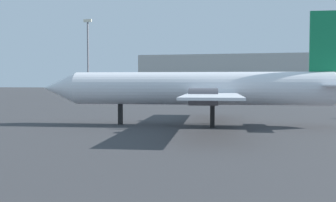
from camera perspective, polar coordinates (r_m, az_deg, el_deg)
airplane_on_taxiway at (r=41.60m, az=5.07°, el=1.83°), size 34.91×28.94×11.86m
light_mast_left at (r=116.67m, az=-11.61°, el=6.70°), size 2.40×0.50×22.85m
terminal_building at (r=144.46m, az=13.08°, el=3.72°), size 84.97×18.12×14.36m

